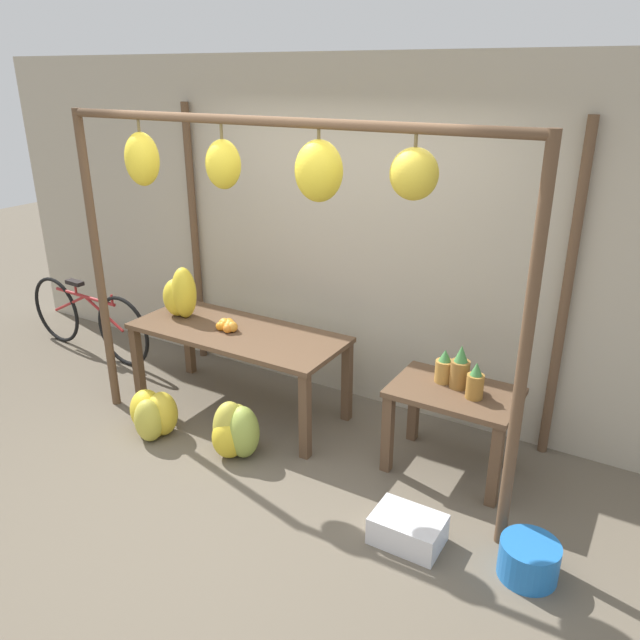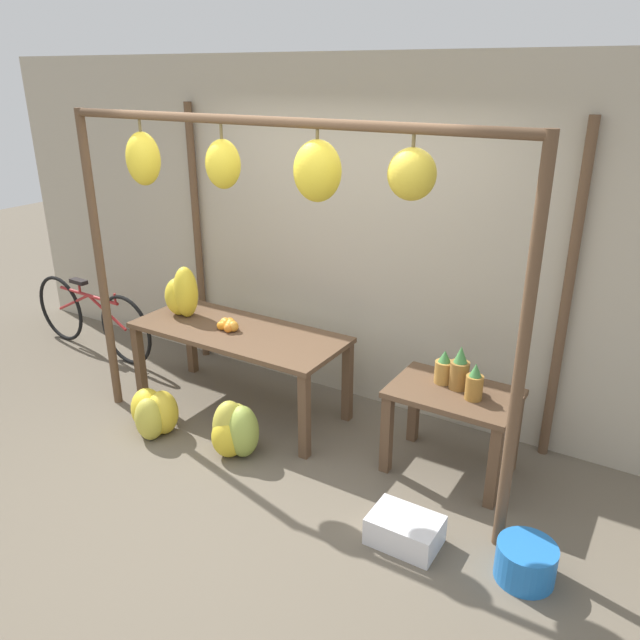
% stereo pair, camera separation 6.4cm
% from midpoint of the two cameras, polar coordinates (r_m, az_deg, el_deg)
% --- Properties ---
extents(ground_plane, '(20.00, 20.00, 0.00)m').
position_cam_midpoint_polar(ground_plane, '(4.47, -6.72, -14.92)').
color(ground_plane, '#665B4C').
extents(shop_wall_back, '(8.00, 0.08, 2.80)m').
position_cam_midpoint_polar(shop_wall_back, '(5.10, 3.86, 7.43)').
color(shop_wall_back, '#B2A893').
rests_on(shop_wall_back, ground_plane).
extents(stall_awning, '(3.39, 1.30, 2.42)m').
position_cam_midpoint_polar(stall_awning, '(4.13, -2.79, 10.25)').
color(stall_awning, brown).
rests_on(stall_awning, ground_plane).
extents(display_table_main, '(1.78, 0.74, 0.72)m').
position_cam_midpoint_polar(display_table_main, '(5.10, -7.09, -1.88)').
color(display_table_main, brown).
rests_on(display_table_main, ground_plane).
extents(display_table_side, '(0.86, 0.57, 0.64)m').
position_cam_midpoint_polar(display_table_side, '(4.44, 12.45, -7.93)').
color(display_table_side, brown).
rests_on(display_table_side, ground_plane).
extents(banana_pile_on_table, '(0.37, 0.30, 0.44)m').
position_cam_midpoint_polar(banana_pile_on_table, '(5.37, -12.13, 2.32)').
color(banana_pile_on_table, yellow).
rests_on(banana_pile_on_table, display_table_main).
extents(orange_pile, '(0.19, 0.16, 0.09)m').
position_cam_midpoint_polar(orange_pile, '(5.06, -8.05, -0.44)').
color(orange_pile, orange).
rests_on(orange_pile, display_table_main).
extents(pineapple_cluster, '(0.38, 0.24, 0.31)m').
position_cam_midpoint_polar(pineapple_cluster, '(4.35, 12.97, -4.79)').
color(pineapple_cluster, '#B27F38').
rests_on(pineapple_cluster, display_table_side).
extents(banana_pile_ground_left, '(0.51, 0.43, 0.36)m').
position_cam_midpoint_polar(banana_pile_ground_left, '(5.08, -14.69, -8.36)').
color(banana_pile_ground_left, yellow).
rests_on(banana_pile_ground_left, ground_plane).
extents(banana_pile_ground_right, '(0.45, 0.41, 0.43)m').
position_cam_midpoint_polar(banana_pile_ground_right, '(4.71, -7.40, -9.98)').
color(banana_pile_ground_right, '#9EB247').
rests_on(banana_pile_ground_right, ground_plane).
extents(fruit_crate_white, '(0.42, 0.29, 0.18)m').
position_cam_midpoint_polar(fruit_crate_white, '(4.00, 8.23, -18.48)').
color(fruit_crate_white, silver).
rests_on(fruit_crate_white, ground_plane).
extents(blue_bucket, '(0.33, 0.33, 0.22)m').
position_cam_midpoint_polar(blue_bucket, '(3.92, 18.77, -20.22)').
color(blue_bucket, blue).
rests_on(blue_bucket, ground_plane).
extents(parked_bicycle, '(1.74, 0.12, 0.74)m').
position_cam_midpoint_polar(parked_bicycle, '(6.64, -19.91, 0.24)').
color(parked_bicycle, black).
rests_on(parked_bicycle, ground_plane).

